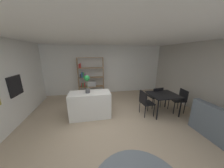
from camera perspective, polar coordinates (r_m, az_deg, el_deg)
ground_plane at (r=3.57m, az=-1.19°, el=-21.12°), size 9.57×9.57×0.00m
ceiling_slab at (r=2.91m, az=-1.50°, el=24.96°), size 6.96×6.18×0.06m
back_partition at (r=5.97m, az=-6.21°, el=7.30°), size 6.96×0.06×2.58m
right_partition_gray at (r=4.90m, az=42.61°, el=1.49°), size 0.06×6.18×2.58m
built_in_oven at (r=4.36m, az=-41.94°, el=-0.67°), size 0.06×0.57×0.60m
kitchen_island at (r=3.87m, az=-11.35°, el=-10.64°), size 1.37×0.63×0.89m
potted_plant_on_island at (r=3.58m, az=-13.03°, el=0.79°), size 0.18×0.18×0.59m
open_bookshelf at (r=5.64m, az=-11.68°, el=2.72°), size 1.27×0.30×1.98m
dining_table at (r=4.33m, az=25.45°, el=-5.89°), size 0.98×0.87×0.74m
dining_chair_far at (r=4.74m, az=22.15°, el=-5.60°), size 0.51×0.49×0.86m
dining_chair_island_side at (r=4.01m, az=17.05°, el=-8.62°), size 0.44×0.46×0.90m
dining_chair_window_side at (r=4.81m, az=32.20°, el=-6.43°), size 0.51×0.48×0.87m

